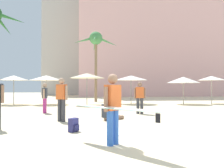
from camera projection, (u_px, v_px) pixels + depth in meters
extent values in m
plane|color=beige|center=(148.00, 146.00, 5.38)|extent=(120.00, 120.00, 0.00)
cube|color=beige|center=(156.00, 40.00, 39.28)|extent=(25.73, 8.89, 19.01)
cube|color=#BCB7AD|center=(79.00, 39.00, 47.08)|extent=(12.88, 10.37, 22.52)
cone|color=#2D6B33|center=(11.00, 18.00, 22.12)|extent=(2.77, 0.45, 1.22)
cone|color=#2D6B33|center=(3.00, 26.00, 23.54)|extent=(1.23, 2.57, 1.79)
cylinder|color=#896B4C|center=(96.00, 70.00, 22.17)|extent=(0.26, 0.26, 6.14)
sphere|color=#428447|center=(96.00, 38.00, 22.21)|extent=(1.26, 1.26, 1.26)
cone|color=#428447|center=(108.00, 42.00, 22.46)|extent=(1.86, 0.52, 0.92)
cone|color=#428447|center=(95.00, 45.00, 23.30)|extent=(0.45, 1.76, 1.19)
cone|color=#428447|center=(83.00, 41.00, 22.06)|extent=(1.87, 0.35, 0.78)
cone|color=#428447|center=(94.00, 39.00, 21.03)|extent=(0.50, 1.86, 0.91)
cylinder|color=gray|center=(46.00, 90.00, 18.91)|extent=(0.06, 0.06, 2.37)
cone|color=beige|center=(46.00, 78.00, 18.92)|extent=(2.77, 2.77, 0.41)
cylinder|color=gray|center=(87.00, 89.00, 18.15)|extent=(0.06, 0.06, 2.50)
cone|color=beige|center=(87.00, 76.00, 18.17)|extent=(2.75, 2.75, 0.38)
cylinder|color=gray|center=(14.00, 90.00, 18.62)|extent=(0.06, 0.06, 2.35)
cone|color=beige|center=(14.00, 78.00, 18.64)|extent=(2.35, 2.35, 0.38)
cylinder|color=gray|center=(183.00, 90.00, 19.14)|extent=(0.06, 0.06, 2.26)
cone|color=white|center=(183.00, 80.00, 19.15)|extent=(2.71, 2.71, 0.51)
cylinder|color=gray|center=(211.00, 90.00, 19.70)|extent=(0.06, 0.06, 2.36)
cone|color=white|center=(211.00, 78.00, 19.71)|extent=(2.25, 2.25, 0.36)
cylinder|color=gray|center=(131.00, 90.00, 19.49)|extent=(0.06, 0.06, 2.39)
cone|color=white|center=(131.00, 78.00, 19.50)|extent=(2.80, 2.80, 0.40)
cube|color=white|center=(110.00, 132.00, 6.96)|extent=(1.84, 1.45, 0.01)
cube|color=navy|center=(73.00, 125.00, 7.11)|extent=(0.32, 0.35, 0.42)
cube|color=navy|center=(76.00, 128.00, 7.05)|extent=(0.17, 0.21, 0.18)
cylinder|color=blue|center=(110.00, 128.00, 5.40)|extent=(0.23, 0.23, 0.82)
cylinder|color=blue|center=(115.00, 127.00, 5.55)|extent=(0.23, 0.23, 0.82)
cube|color=orange|center=(113.00, 97.00, 5.49)|extent=(0.43, 0.44, 0.60)
sphere|color=#936B51|center=(113.00, 79.00, 5.49)|extent=(0.34, 0.34, 0.24)
cylinder|color=#936B51|center=(106.00, 99.00, 5.29)|extent=(0.14, 0.14, 0.57)
cylinder|color=#936B51|center=(119.00, 99.00, 5.68)|extent=(0.14, 0.14, 0.57)
ellipsoid|color=beige|center=(114.00, 108.00, 5.18)|extent=(2.13, 2.35, 0.06)
ellipsoid|color=teal|center=(114.00, 108.00, 5.18)|extent=(2.15, 2.37, 0.03)
cube|color=black|center=(158.00, 118.00, 4.39)|extent=(0.08, 0.09, 0.18)
cylinder|color=#B7337F|center=(44.00, 106.00, 12.23)|extent=(0.16, 0.16, 0.80)
cylinder|color=#B7337F|center=(45.00, 105.00, 12.43)|extent=(0.16, 0.16, 0.80)
cube|color=#333842|center=(45.00, 93.00, 12.34)|extent=(0.22, 0.40, 0.54)
sphere|color=tan|center=(45.00, 85.00, 12.35)|extent=(0.24, 0.24, 0.24)
cylinder|color=tan|center=(44.00, 94.00, 12.09)|extent=(0.10, 0.10, 0.51)
cylinder|color=tan|center=(46.00, 94.00, 12.59)|extent=(0.10, 0.10, 0.51)
cylinder|color=#3D3D42|center=(138.00, 106.00, 12.01)|extent=(0.18, 0.18, 0.82)
cylinder|color=#3D3D42|center=(142.00, 106.00, 12.00)|extent=(0.18, 0.18, 0.82)
cube|color=orange|center=(140.00, 92.00, 12.02)|extent=(0.42, 0.26, 0.58)
sphere|color=#936B51|center=(140.00, 84.00, 12.03)|extent=(0.27, 0.27, 0.24)
cylinder|color=#936B51|center=(135.00, 93.00, 12.02)|extent=(0.11, 0.11, 0.55)
cylinder|color=#936B51|center=(145.00, 93.00, 12.01)|extent=(0.11, 0.11, 0.55)
cylinder|color=#3D3D42|center=(60.00, 110.00, 9.30)|extent=(0.22, 0.22, 0.89)
cylinder|color=#3D3D42|center=(63.00, 110.00, 9.20)|extent=(0.22, 0.22, 0.89)
cube|color=orange|center=(62.00, 92.00, 9.27)|extent=(0.45, 0.41, 0.60)
sphere|color=tan|center=(62.00, 81.00, 9.27)|extent=(0.33, 0.33, 0.24)
cylinder|color=tan|center=(57.00, 93.00, 9.39)|extent=(0.14, 0.14, 0.57)
cylinder|color=tan|center=(66.00, 93.00, 9.14)|extent=(0.14, 0.14, 0.57)
cylinder|color=#936B51|center=(112.00, 118.00, 9.84)|extent=(0.77, 0.69, 0.16)
cylinder|color=#936B51|center=(116.00, 118.00, 9.70)|extent=(0.77, 0.69, 0.16)
cube|color=#333842|center=(107.00, 111.00, 9.47)|extent=(0.43, 0.45, 0.55)
sphere|color=#936B51|center=(107.00, 101.00, 9.48)|extent=(0.34, 0.34, 0.24)
cylinder|color=#936B51|center=(3.00, 94.00, 7.55)|extent=(0.12, 0.12, 0.59)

